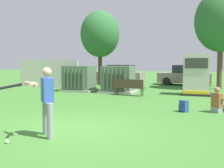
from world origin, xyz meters
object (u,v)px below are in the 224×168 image
Objects in this scene: park_bench at (129,86)px; parked_car_leftmost at (120,75)px; transformer_mid_west at (118,80)px; seated_spectator at (219,102)px; sports_ball at (7,142)px; parked_car_left_of_center at (185,76)px; transformer_west at (79,79)px; batter at (45,98)px; backpack at (184,106)px; generator_enclosure at (197,75)px.

park_bench is 0.43× the size of parked_car_leftmost.
seated_spectator is (5.61, -5.05, -0.41)m from transformer_mid_west.
parked_car_left_of_center is (2.47, 17.97, 0.71)m from sports_ball.
transformer_mid_west is 23.33× the size of sports_ball.
parked_car_leftmost is at bearing 85.67° from transformer_west.
parked_car_left_of_center is (6.04, 7.06, -0.04)m from transformer_west.
batter reaches higher than sports_ball.
transformer_mid_west reaches higher than backpack.
transformer_mid_west is at bearing 129.05° from backpack.
parked_car_left_of_center is (-0.98, 12.46, 0.54)m from backpack.
sports_ball is at bearing -122.11° from backpack.
park_bench is 1.90× the size of seated_spectator.
sports_ball is at bearing -85.18° from transformer_mid_west.
transformer_west is 11.50m from sports_ball.
batter is 3.95× the size of backpack.
generator_enclosure is 1.26× the size of park_bench.
generator_enclosure is 2.39× the size of seated_spectator.
generator_enclosure reaches higher than seated_spectator.
parked_car_left_of_center is at bearing 64.34° from transformer_mid_west.
transformer_mid_west is 6.97m from backpack.
park_bench is 4.17× the size of backpack.
parked_car_left_of_center is at bearing 83.50° from batter.
batter is (0.41, -8.84, 0.44)m from park_bench.
generator_enclosure is 1.32× the size of batter.
batter is 1.81× the size of seated_spectator.
sports_ball is 7.50m from seated_spectator.
parked_car_left_of_center is at bearing 100.34° from seated_spectator.
transformer_west reaches higher than backpack.
parked_car_leftmost is at bearing 111.17° from park_bench.
parked_car_leftmost reaches higher than backpack.
batter is at bearing -68.03° from transformer_west.
parked_car_leftmost is at bearing 117.92° from backpack.
batter is (4.08, -10.12, 0.19)m from transformer_west.
seated_spectator is 14.22m from parked_car_leftmost.
transformer_mid_west is 4.59m from generator_enclosure.
parked_car_left_of_center is at bearing 82.16° from sports_ball.
park_bench is 8.67m from parked_car_left_of_center.
seated_spectator is at bearing -39.57° from park_bench.
generator_enclosure is 0.54× the size of parked_car_left_of_center.
transformer_mid_west is 2.18× the size of seated_spectator.
transformer_mid_west is 7.56m from seated_spectator.
generator_enclosure reaches higher than transformer_west.
batter reaches higher than seated_spectator.
park_bench is 8.86m from batter.
transformer_mid_west is 1.15× the size of park_bench.
parked_car_left_of_center is at bearing 74.15° from park_bench.
sports_ball is at bearing -90.65° from park_bench.
seated_spectator reaches higher than sports_ball.
generator_enclosure is 3.92m from park_bench.
park_bench is 1.05× the size of batter.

